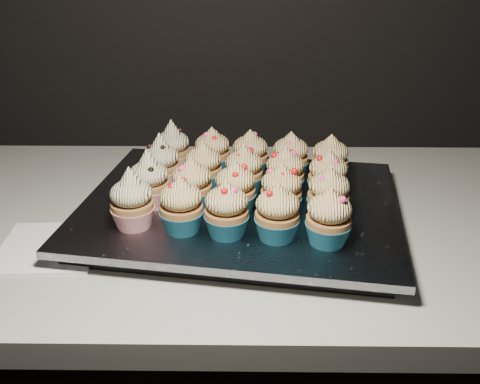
# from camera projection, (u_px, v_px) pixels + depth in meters

# --- Properties ---
(worktop) EXTENTS (2.44, 0.64, 0.04)m
(worktop) POSITION_uv_depth(u_px,v_px,m) (381.00, 223.00, 0.90)
(worktop) COLOR beige
(worktop) RESTS_ON cabinet
(napkin) EXTENTS (0.15, 0.15, 0.00)m
(napkin) POSITION_uv_depth(u_px,v_px,m) (49.00, 247.00, 0.79)
(napkin) COLOR white
(napkin) RESTS_ON worktop
(baking_tray) EXTENTS (0.50, 0.41, 0.02)m
(baking_tray) POSITION_uv_depth(u_px,v_px,m) (240.00, 214.00, 0.86)
(baking_tray) COLOR black
(baking_tray) RESTS_ON worktop
(foil_lining) EXTENTS (0.55, 0.46, 0.01)m
(foil_lining) POSITION_uv_depth(u_px,v_px,m) (240.00, 204.00, 0.86)
(foil_lining) COLOR silver
(foil_lining) RESTS_ON baking_tray
(cupcake_0) EXTENTS (0.06, 0.06, 0.10)m
(cupcake_0) POSITION_uv_depth(u_px,v_px,m) (132.00, 201.00, 0.76)
(cupcake_0) COLOR red
(cupcake_0) RESTS_ON foil_lining
(cupcake_1) EXTENTS (0.06, 0.06, 0.08)m
(cupcake_1) POSITION_uv_depth(u_px,v_px,m) (181.00, 206.00, 0.75)
(cupcake_1) COLOR #1A657E
(cupcake_1) RESTS_ON foil_lining
(cupcake_2) EXTENTS (0.06, 0.06, 0.08)m
(cupcake_2) POSITION_uv_depth(u_px,v_px,m) (226.00, 211.00, 0.74)
(cupcake_2) COLOR #1A657E
(cupcake_2) RESTS_ON foil_lining
(cupcake_3) EXTENTS (0.06, 0.06, 0.08)m
(cupcake_3) POSITION_uv_depth(u_px,v_px,m) (277.00, 214.00, 0.74)
(cupcake_3) COLOR #1A657E
(cupcake_3) RESTS_ON foil_lining
(cupcake_4) EXTENTS (0.06, 0.06, 0.08)m
(cupcake_4) POSITION_uv_depth(u_px,v_px,m) (329.00, 218.00, 0.72)
(cupcake_4) COLOR #1A657E
(cupcake_4) RESTS_ON foil_lining
(cupcake_5) EXTENTS (0.06, 0.06, 0.10)m
(cupcake_5) POSITION_uv_depth(u_px,v_px,m) (149.00, 182.00, 0.82)
(cupcake_5) COLOR red
(cupcake_5) RESTS_ON foil_lining
(cupcake_6) EXTENTS (0.06, 0.06, 0.08)m
(cupcake_6) POSITION_uv_depth(u_px,v_px,m) (192.00, 185.00, 0.82)
(cupcake_6) COLOR #1A657E
(cupcake_6) RESTS_ON foil_lining
(cupcake_7) EXTENTS (0.06, 0.06, 0.08)m
(cupcake_7) POSITION_uv_depth(u_px,v_px,m) (235.00, 189.00, 0.81)
(cupcake_7) COLOR #1A657E
(cupcake_7) RESTS_ON foil_lining
(cupcake_8) EXTENTS (0.06, 0.06, 0.08)m
(cupcake_8) POSITION_uv_depth(u_px,v_px,m) (281.00, 192.00, 0.80)
(cupcake_8) COLOR #1A657E
(cupcake_8) RESTS_ON foil_lining
(cupcake_9) EXTENTS (0.06, 0.06, 0.08)m
(cupcake_9) POSITION_uv_depth(u_px,v_px,m) (328.00, 195.00, 0.79)
(cupcake_9) COLOR #1A657E
(cupcake_9) RESTS_ON foil_lining
(cupcake_10) EXTENTS (0.06, 0.06, 0.10)m
(cupcake_10) POSITION_uv_depth(u_px,v_px,m) (161.00, 164.00, 0.89)
(cupcake_10) COLOR red
(cupcake_10) RESTS_ON foil_lining
(cupcake_11) EXTENTS (0.06, 0.06, 0.08)m
(cupcake_11) POSITION_uv_depth(u_px,v_px,m) (203.00, 168.00, 0.88)
(cupcake_11) COLOR #1A657E
(cupcake_11) RESTS_ON foil_lining
(cupcake_12) EXTENTS (0.06, 0.06, 0.08)m
(cupcake_12) POSITION_uv_depth(u_px,v_px,m) (244.00, 171.00, 0.86)
(cupcake_12) COLOR #1A657E
(cupcake_12) RESTS_ON foil_lining
(cupcake_13) EXTENTS (0.06, 0.06, 0.08)m
(cupcake_13) POSITION_uv_depth(u_px,v_px,m) (285.00, 173.00, 0.86)
(cupcake_13) COLOR #1A657E
(cupcake_13) RESTS_ON foil_lining
(cupcake_14) EXTENTS (0.06, 0.06, 0.08)m
(cupcake_14) POSITION_uv_depth(u_px,v_px,m) (328.00, 177.00, 0.85)
(cupcake_14) COLOR #1A657E
(cupcake_14) RESTS_ON foil_lining
(cupcake_15) EXTENTS (0.06, 0.06, 0.10)m
(cupcake_15) POSITION_uv_depth(u_px,v_px,m) (173.00, 149.00, 0.95)
(cupcake_15) COLOR red
(cupcake_15) RESTS_ON foil_lining
(cupcake_16) EXTENTS (0.06, 0.06, 0.08)m
(cupcake_16) POSITION_uv_depth(u_px,v_px,m) (212.00, 152.00, 0.94)
(cupcake_16) COLOR #1A657E
(cupcake_16) RESTS_ON foil_lining
(cupcake_17) EXTENTS (0.06, 0.06, 0.08)m
(cupcake_17) POSITION_uv_depth(u_px,v_px,m) (250.00, 155.00, 0.93)
(cupcake_17) COLOR #1A657E
(cupcake_17) RESTS_ON foil_lining
(cupcake_18) EXTENTS (0.06, 0.06, 0.08)m
(cupcake_18) POSITION_uv_depth(u_px,v_px,m) (290.00, 157.00, 0.92)
(cupcake_18) COLOR #1A657E
(cupcake_18) RESTS_ON foil_lining
(cupcake_19) EXTENTS (0.06, 0.06, 0.08)m
(cupcake_19) POSITION_uv_depth(u_px,v_px,m) (330.00, 160.00, 0.91)
(cupcake_19) COLOR #1A657E
(cupcake_19) RESTS_ON foil_lining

